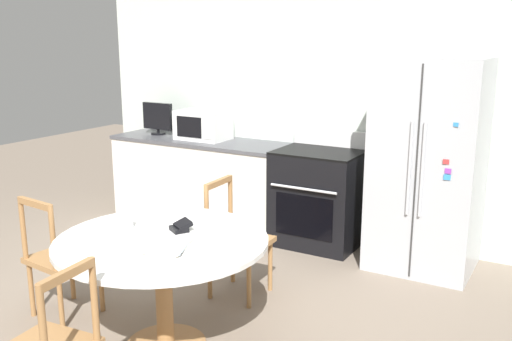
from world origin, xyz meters
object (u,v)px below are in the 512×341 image
object	(u,v)px
dining_chair_far	(237,241)
dining_chair_left	(61,259)
candle_glass	(126,222)
countertop_tv	(158,118)
wallet	(181,227)
oven_range	(319,197)
microwave	(203,125)
refrigerator	(427,166)

from	to	relation	value
dining_chair_far	dining_chair_left	distance (m)	1.29
dining_chair_far	candle_glass	distance (m)	0.98
countertop_tv	dining_chair_far	xyz separation A→B (m)	(1.90, -1.38, -0.65)
wallet	countertop_tv	bearing A→B (deg)	132.37
oven_range	dining_chair_far	size ratio (longest dim) A/B	1.20
microwave	oven_range	bearing A→B (deg)	-1.80
dining_chair_far	candle_glass	xyz separation A→B (m)	(-0.31, -0.87, 0.35)
refrigerator	candle_glass	bearing A→B (deg)	-123.28
refrigerator	oven_range	xyz separation A→B (m)	(-1.02, 0.05, -0.43)
dining_chair_far	wallet	world-z (taller)	dining_chair_far
dining_chair_left	wallet	distance (m)	1.01
countertop_tv	dining_chair_left	size ratio (longest dim) A/B	0.42
candle_glass	dining_chair_far	bearing A→B (deg)	70.23
refrigerator	countertop_tv	world-z (taller)	refrigerator
wallet	microwave	bearing A→B (deg)	121.87
refrigerator	candle_glass	distance (m)	2.58
oven_range	dining_chair_left	size ratio (longest dim) A/B	1.20
microwave	countertop_tv	bearing A→B (deg)	180.00
oven_range	countertop_tv	distance (m)	2.08
refrigerator	dining_chair_left	world-z (taller)	refrigerator
countertop_tv	candle_glass	xyz separation A→B (m)	(1.58, -2.25, -0.30)
dining_chair_far	candle_glass	size ratio (longest dim) A/B	9.68
countertop_tv	candle_glass	distance (m)	2.77
refrigerator	oven_range	world-z (taller)	refrigerator
refrigerator	candle_glass	world-z (taller)	refrigerator
oven_range	countertop_tv	world-z (taller)	countertop_tv
refrigerator	countertop_tv	xyz separation A→B (m)	(-3.00, 0.10, 0.19)
dining_chair_left	countertop_tv	bearing A→B (deg)	119.44
refrigerator	microwave	distance (m)	2.39
oven_range	dining_chair_far	bearing A→B (deg)	-93.73
dining_chair_left	candle_glass	bearing A→B (deg)	12.49
refrigerator	candle_glass	size ratio (longest dim) A/B	19.37
refrigerator	wallet	xyz separation A→B (m)	(-1.07, -2.02, -0.13)
dining_chair_far	candle_glass	world-z (taller)	dining_chair_far
countertop_tv	dining_chair_far	size ratio (longest dim) A/B	0.42
oven_range	candle_glass	world-z (taller)	oven_range
oven_range	candle_glass	bearing A→B (deg)	-100.24
refrigerator	dining_chair_far	distance (m)	1.76
countertop_tv	dining_chair_far	world-z (taller)	countertop_tv
countertop_tv	wallet	xyz separation A→B (m)	(1.93, -2.11, -0.32)
dining_chair_far	microwave	bearing A→B (deg)	-138.80
oven_range	candle_glass	distance (m)	2.27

